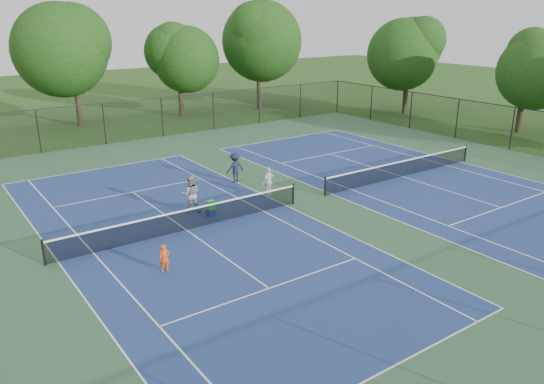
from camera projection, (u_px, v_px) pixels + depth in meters
ground at (309, 200)px, 27.28m from camera, size 140.00×140.00×0.00m
court_pad at (309, 200)px, 27.28m from camera, size 36.00×36.00×0.01m
tennis_court_left at (186, 228)px, 23.43m from camera, size 12.00×23.83×1.07m
tennis_court_right at (402, 175)px, 31.07m from camera, size 12.00×23.83×1.07m
perimeter_fence at (310, 170)px, 26.77m from camera, size 36.08×36.08×3.02m
tree_back_b at (71, 45)px, 43.08m from camera, size 7.60×7.60×10.03m
tree_back_c at (179, 55)px, 47.58m from camera, size 6.00×6.00×8.40m
tree_back_d at (258, 38)px, 50.74m from camera, size 7.80×7.80×10.37m
tree_side_e at (409, 50)px, 48.80m from camera, size 6.60×6.60×8.87m
tree_side_f at (527, 65)px, 41.02m from camera, size 5.80×5.80×8.12m
child_player at (164, 258)px, 19.59m from camera, size 0.44×0.34×1.07m
instructor at (191, 194)px, 25.27m from camera, size 1.10×0.99×1.86m
bystander_a at (269, 182)px, 27.57m from camera, size 1.00×0.63×1.58m
bystander_b at (235, 168)px, 29.85m from camera, size 1.12×0.67×1.71m
ball_crate at (211, 213)px, 25.09m from camera, size 0.47×0.36×0.32m
ball_hopper at (211, 205)px, 24.96m from camera, size 0.37×0.30×0.44m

